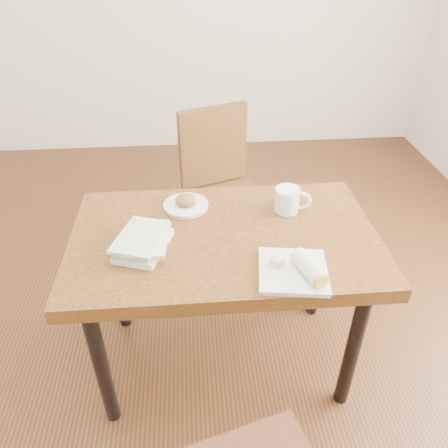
{
  "coord_description": "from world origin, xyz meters",
  "views": [
    {
      "loc": [
        -0.11,
        -1.38,
        1.77
      ],
      "look_at": [
        0.0,
        0.0,
        0.8
      ],
      "focal_mm": 35.0,
      "sensor_mm": 36.0,
      "label": 1
    }
  ],
  "objects": [
    {
      "name": "plate_scone",
      "position": [
        -0.15,
        0.21,
        0.77
      ],
      "size": [
        0.19,
        0.19,
        0.06
      ],
      "color": "white",
      "rests_on": "table"
    },
    {
      "name": "table",
      "position": [
        0.0,
        0.0,
        0.66
      ],
      "size": [
        1.21,
        0.74,
        0.75
      ],
      "color": "brown",
      "rests_on": "ground"
    },
    {
      "name": "ground",
      "position": [
        0.0,
        0.0,
        -0.01
      ],
      "size": [
        4.0,
        5.0,
        0.01
      ],
      "primitive_type": "cube",
      "color": "#472814",
      "rests_on": "ground"
    },
    {
      "name": "plate_burrito",
      "position": [
        0.23,
        -0.26,
        0.77
      ],
      "size": [
        0.27,
        0.27,
        0.08
      ],
      "color": "white",
      "rests_on": "table"
    },
    {
      "name": "book_stack",
      "position": [
        -0.31,
        -0.06,
        0.78
      ],
      "size": [
        0.23,
        0.28,
        0.06
      ],
      "color": "white",
      "rests_on": "table"
    },
    {
      "name": "coffee_mug",
      "position": [
        0.28,
        0.15,
        0.8
      ],
      "size": [
        0.15,
        0.1,
        0.11
      ],
      "color": "white",
      "rests_on": "table"
    },
    {
      "name": "chair_far",
      "position": [
        0.05,
        0.76,
        0.55
      ],
      "size": [
        0.54,
        0.54,
        0.95
      ],
      "color": "#4D3516",
      "rests_on": "ground"
    }
  ]
}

